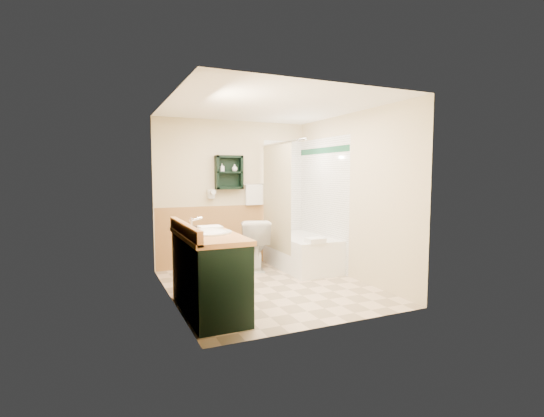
{
  "coord_description": "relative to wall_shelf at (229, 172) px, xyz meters",
  "views": [
    {
      "loc": [
        -2.1,
        -4.76,
        1.52
      ],
      "look_at": [
        0.13,
        0.2,
        1.05
      ],
      "focal_mm": 26.0,
      "sensor_mm": 36.0,
      "label": 1
    }
  ],
  "objects": [
    {
      "name": "tub_towel",
      "position": [
        0.9,
        -1.25,
        -0.99
      ],
      "size": [
        0.26,
        0.21,
        0.07
      ],
      "primitive_type": "cube",
      "color": "silver",
      "rests_on": "bathtub"
    },
    {
      "name": "soap_bottle_a",
      "position": [
        -0.12,
        -0.01,
        0.04
      ],
      "size": [
        0.08,
        0.13,
        0.06
      ],
      "primitive_type": "imported",
      "rotation": [
        0.0,
        0.0,
        0.15
      ],
      "color": "white",
      "rests_on": "wall_shelf"
    },
    {
      "name": "toilet",
      "position": [
        0.29,
        -0.34,
        -1.15
      ],
      "size": [
        0.63,
        0.89,
        0.79
      ],
      "primitive_type": "imported",
      "rotation": [
        0.0,
        0.0,
        2.9
      ],
      "color": "white",
      "rests_on": "ground"
    },
    {
      "name": "soap_bottle_b",
      "position": [
        0.09,
        -0.01,
        0.06
      ],
      "size": [
        0.1,
        0.13,
        0.09
      ],
      "primitive_type": "imported",
      "rotation": [
        0.0,
        0.0,
        0.1
      ],
      "color": "white",
      "rests_on": "wall_shelf"
    },
    {
      "name": "tile_back",
      "position": [
        1.13,
        0.07,
        -0.5
      ],
      "size": [
        0.95,
        0.95,
        2.1
      ],
      "primitive_type": null,
      "color": "white",
      "rests_on": "back_wall"
    },
    {
      "name": "mirror_frame",
      "position": [
        -1.17,
        -1.96,
        -0.05
      ],
      "size": [
        1.3,
        1.3,
        1.0
      ],
      "primitive_type": null,
      "color": "#995832",
      "rests_on": "left_wall"
    },
    {
      "name": "shower_curtain",
      "position": [
        0.63,
        -0.48,
        -0.4
      ],
      "size": [
        1.05,
        1.05,
        1.7
      ],
      "primitive_type": null,
      "color": "beige",
      "rests_on": "curtain_rod"
    },
    {
      "name": "right_wall",
      "position": [
        1.42,
        -1.41,
        -0.35
      ],
      "size": [
        0.04,
        3.0,
        2.4
      ],
      "primitive_type": "cube",
      "color": "#F1E4BC",
      "rests_on": "ground"
    },
    {
      "name": "vanity",
      "position": [
        -0.89,
        -2.0,
        -1.11
      ],
      "size": [
        0.59,
        1.39,
        0.88
      ],
      "primitive_type": "cube",
      "color": "black",
      "rests_on": "ground"
    },
    {
      "name": "tile_accent",
      "position": [
        1.37,
        -0.66,
        0.35
      ],
      "size": [
        1.5,
        1.5,
        0.1
      ],
      "primitive_type": null,
      "color": "#154B30",
      "rests_on": "right_wall"
    },
    {
      "name": "hair_dryer",
      "position": [
        -0.3,
        0.02,
        -0.35
      ],
      "size": [
        0.1,
        0.24,
        0.18
      ],
      "primitive_type": null,
      "color": "silver",
      "rests_on": "back_wall"
    },
    {
      "name": "curtain_rod",
      "position": [
        0.63,
        -0.66,
        0.45
      ],
      "size": [
        0.03,
        1.6,
        0.03
      ],
      "primitive_type": "cylinder",
      "rotation": [
        1.57,
        0.0,
        0.0
      ],
      "color": "silver",
      "rests_on": "back_wall"
    },
    {
      "name": "wainscot_left",
      "position": [
        -1.19,
        -1.41,
        -1.05
      ],
      "size": [
        2.98,
        2.98,
        1.0
      ],
      "primitive_type": null,
      "color": "tan",
      "rests_on": "left_wall"
    },
    {
      "name": "counter_towel",
      "position": [
        -0.79,
        -1.73,
        -0.65
      ],
      "size": [
        0.26,
        0.2,
        0.04
      ],
      "primitive_type": "cube",
      "color": "silver",
      "rests_on": "vanity"
    },
    {
      "name": "floor",
      "position": [
        0.1,
        -1.41,
        -1.55
      ],
      "size": [
        3.0,
        3.0,
        0.0
      ],
      "primitive_type": "plane",
      "color": "beige",
      "rests_on": "ground"
    },
    {
      "name": "wainscot_back",
      "position": [
        0.1,
        0.08,
        -1.05
      ],
      "size": [
        2.58,
        2.58,
        1.0
      ],
      "primitive_type": null,
      "color": "tan",
      "rests_on": "back_wall"
    },
    {
      "name": "bathtub",
      "position": [
        1.03,
        -0.58,
        -1.29
      ],
      "size": [
        0.79,
        1.5,
        0.52
      ],
      "primitive_type": "cube",
      "color": "white",
      "rests_on": "ground"
    },
    {
      "name": "ceiling",
      "position": [
        0.1,
        -1.41,
        0.87
      ],
      "size": [
        2.6,
        3.0,
        0.04
      ],
      "primitive_type": "cube",
      "color": "white",
      "rests_on": "back_wall"
    },
    {
      "name": "vanity_book",
      "position": [
        -1.06,
        -1.55,
        -0.56
      ],
      "size": [
        0.15,
        0.11,
        0.22
      ],
      "primitive_type": "imported",
      "rotation": [
        0.0,
        0.0,
        0.58
      ],
      "color": "black",
      "rests_on": "vanity"
    },
    {
      "name": "mirror_glass",
      "position": [
        -1.17,
        -1.96,
        -0.05
      ],
      "size": [
        1.2,
        1.2,
        0.9
      ],
      "primitive_type": null,
      "color": "white",
      "rests_on": "left_wall"
    },
    {
      "name": "wall_shelf",
      "position": [
        0.0,
        0.0,
        0.0
      ],
      "size": [
        0.45,
        0.15,
        0.55
      ],
      "primitive_type": "cube",
      "color": "black",
      "rests_on": "back_wall"
    },
    {
      "name": "left_wall",
      "position": [
        -1.22,
        -1.41,
        -0.35
      ],
      "size": [
        0.04,
        3.0,
        2.4
      ],
      "primitive_type": "cube",
      "color": "#F1E4BC",
      "rests_on": "ground"
    },
    {
      "name": "back_wall",
      "position": [
        0.1,
        0.11,
        -0.35
      ],
      "size": [
        2.6,
        0.04,
        2.4
      ],
      "primitive_type": "cube",
      "color": "#F1E4BC",
      "rests_on": "ground"
    },
    {
      "name": "tile_right",
      "position": [
        1.38,
        -0.66,
        -0.5
      ],
      "size": [
        1.5,
        1.5,
        2.1
      ],
      "primitive_type": null,
      "color": "white",
      "rests_on": "right_wall"
    },
    {
      "name": "towel_bar",
      "position": [
        0.45,
        0.04,
        -0.2
      ],
      "size": [
        0.4,
        0.06,
        0.4
      ],
      "primitive_type": null,
      "color": "silver",
      "rests_on": "back_wall"
    }
  ]
}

